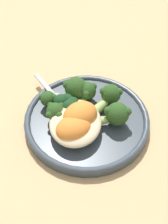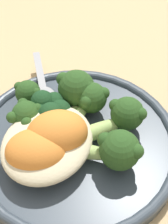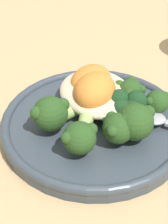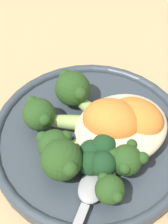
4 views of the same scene
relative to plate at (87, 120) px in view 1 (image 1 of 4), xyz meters
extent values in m
plane|color=tan|center=(-0.02, 0.01, -0.01)|extent=(4.00, 4.00, 0.00)
cylinder|color=#38424C|center=(0.00, 0.00, 0.00)|extent=(0.23, 0.23, 0.02)
torus|color=#38424C|center=(0.00, 0.00, 0.00)|extent=(0.24, 0.24, 0.01)
ellipsoid|color=beige|center=(-0.03, 0.02, 0.02)|extent=(0.11, 0.09, 0.03)
ellipsoid|color=#9EBC66|center=(-0.02, -0.01, 0.02)|extent=(0.04, 0.10, 0.02)
sphere|color=#284C1E|center=(-0.01, -0.05, 0.03)|extent=(0.04, 0.04, 0.04)
sphere|color=#284C1E|center=(-0.01, -0.04, 0.04)|extent=(0.02, 0.02, 0.02)
sphere|color=#284C1E|center=(-0.01, -0.07, 0.04)|extent=(0.02, 0.02, 0.02)
ellipsoid|color=#9EBC66|center=(0.00, -0.01, 0.02)|extent=(0.09, 0.08, 0.02)
sphere|color=#284C1E|center=(0.04, -0.04, 0.03)|extent=(0.04, 0.04, 0.04)
sphere|color=#284C1E|center=(0.04, -0.03, 0.04)|extent=(0.01, 0.01, 0.01)
sphere|color=#284C1E|center=(0.04, -0.06, 0.04)|extent=(0.01, 0.01, 0.01)
ellipsoid|color=#9EBC66|center=(0.00, 0.01, 0.02)|extent=(0.10, 0.03, 0.02)
sphere|color=#284C1E|center=(0.05, 0.00, 0.03)|extent=(0.04, 0.04, 0.04)
sphere|color=#284C1E|center=(0.06, 0.02, 0.04)|extent=(0.01, 0.01, 0.01)
sphere|color=#284C1E|center=(0.03, 0.00, 0.04)|extent=(0.01, 0.01, 0.01)
sphere|color=#284C1E|center=(0.06, -0.01, 0.04)|extent=(0.01, 0.01, 0.01)
ellipsoid|color=#9EBC66|center=(0.01, 0.02, 0.02)|extent=(0.09, 0.03, 0.01)
sphere|color=#284C1E|center=(0.05, 0.02, 0.03)|extent=(0.04, 0.04, 0.04)
sphere|color=#284C1E|center=(0.05, 0.04, 0.04)|extent=(0.02, 0.02, 0.02)
sphere|color=#284C1E|center=(0.05, 0.01, 0.04)|extent=(0.02, 0.02, 0.02)
ellipsoid|color=#9EBC66|center=(0.00, 0.04, 0.02)|extent=(0.07, 0.09, 0.01)
sphere|color=#284C1E|center=(0.03, 0.08, 0.03)|extent=(0.03, 0.03, 0.03)
sphere|color=#284C1E|center=(0.03, 0.09, 0.03)|extent=(0.01, 0.01, 0.01)
sphere|color=#284C1E|center=(0.03, 0.06, 0.03)|extent=(0.01, 0.01, 0.01)
ellipsoid|color=#9EBC66|center=(-0.02, 0.03, 0.02)|extent=(0.04, 0.07, 0.01)
sphere|color=#284C1E|center=(-0.01, 0.06, 0.03)|extent=(0.03, 0.03, 0.03)
sphere|color=#284C1E|center=(0.00, 0.07, 0.03)|extent=(0.01, 0.01, 0.01)
sphere|color=#284C1E|center=(-0.02, 0.07, 0.03)|extent=(0.01, 0.01, 0.01)
sphere|color=#284C1E|center=(-0.02, 0.05, 0.03)|extent=(0.01, 0.01, 0.01)
sphere|color=#284C1E|center=(0.00, 0.05, 0.03)|extent=(0.01, 0.01, 0.01)
ellipsoid|color=orange|center=(-0.02, 0.02, 0.03)|extent=(0.08, 0.08, 0.05)
ellipsoid|color=orange|center=(-0.05, 0.02, 0.03)|extent=(0.08, 0.08, 0.04)
sphere|color=#193D1E|center=(0.03, 0.04, 0.02)|extent=(0.03, 0.03, 0.03)
sphere|color=#193D1E|center=(0.02, 0.05, 0.03)|extent=(0.03, 0.03, 0.03)
sphere|color=#193D1E|center=(0.01, 0.05, 0.02)|extent=(0.03, 0.03, 0.03)
sphere|color=#193D1E|center=(0.01, 0.03, 0.03)|extent=(0.03, 0.03, 0.03)
sphere|color=#193D1E|center=(0.02, 0.03, 0.02)|extent=(0.03, 0.03, 0.03)
cube|color=#A3A3A8|center=(0.08, 0.09, 0.01)|extent=(0.06, 0.05, 0.00)
ellipsoid|color=#A3A3A8|center=(0.04, 0.06, 0.02)|extent=(0.05, 0.05, 0.01)
camera|label=1|loc=(-0.38, -0.02, 0.45)|focal=50.00mm
camera|label=2|loc=(-0.23, -0.12, 0.34)|focal=60.00mm
camera|label=3|loc=(0.31, -0.18, 0.31)|focal=60.00mm
camera|label=4|loc=(0.14, 0.21, 0.36)|focal=60.00mm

